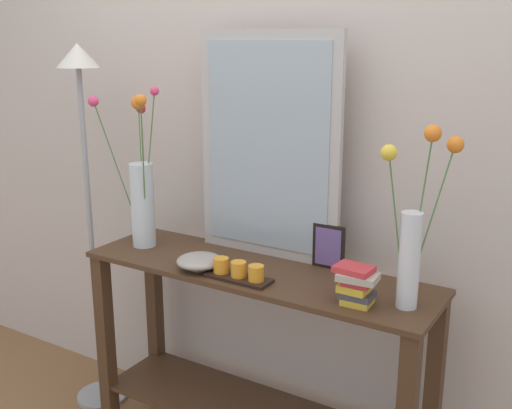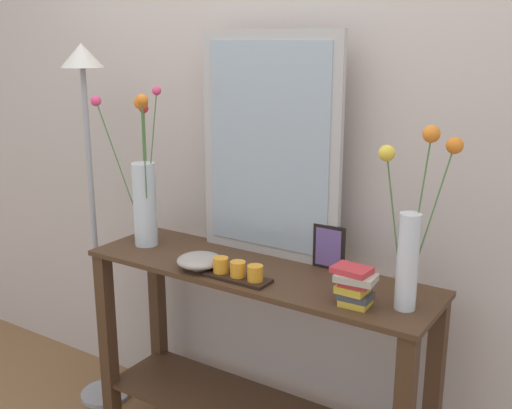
% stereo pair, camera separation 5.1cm
% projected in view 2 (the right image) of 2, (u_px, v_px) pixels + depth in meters
% --- Properties ---
extents(wall_back, '(6.40, 0.08, 2.70)m').
position_uv_depth(wall_back, '(300.00, 127.00, 2.41)').
color(wall_back, beige).
rests_on(wall_back, ground).
extents(console_table, '(1.37, 0.39, 0.86)m').
position_uv_depth(console_table, '(256.00, 349.00, 2.36)').
color(console_table, '#472D1C').
rests_on(console_table, ground).
extents(mirror_leaning, '(0.60, 0.03, 0.86)m').
position_uv_depth(mirror_leaning, '(269.00, 147.00, 2.32)').
color(mirror_leaning, '#B7B2AD').
rests_on(mirror_leaning, console_table).
extents(tall_vase_left, '(0.26, 0.25, 0.65)m').
position_uv_depth(tall_vase_left, '(144.00, 191.00, 2.50)').
color(tall_vase_left, silver).
rests_on(tall_vase_left, console_table).
extents(vase_right, '(0.20, 0.21, 0.58)m').
position_uv_depth(vase_right, '(412.00, 236.00, 1.89)').
color(vase_right, silver).
rests_on(vase_right, console_table).
extents(candle_tray, '(0.24, 0.09, 0.07)m').
position_uv_depth(candle_tray, '(238.00, 272.00, 2.18)').
color(candle_tray, black).
rests_on(candle_tray, console_table).
extents(picture_frame_small, '(0.13, 0.01, 0.17)m').
position_uv_depth(picture_frame_small, '(329.00, 247.00, 2.26)').
color(picture_frame_small, black).
rests_on(picture_frame_small, console_table).
extents(decorative_bowl, '(0.17, 0.17, 0.06)m').
position_uv_depth(decorative_bowl, '(199.00, 261.00, 2.28)').
color(decorative_bowl, '#9E9389').
rests_on(decorative_bowl, console_table).
extents(book_stack, '(0.15, 0.11, 0.13)m').
position_uv_depth(book_stack, '(354.00, 285.00, 1.95)').
color(book_stack, gold).
rests_on(book_stack, console_table).
extents(floor_lamp, '(0.24, 0.24, 1.67)m').
position_uv_depth(floor_lamp, '(90.00, 169.00, 2.70)').
color(floor_lamp, '#9E9EA3').
rests_on(floor_lamp, ground).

